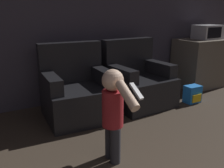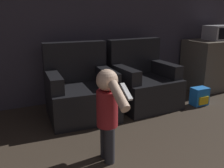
{
  "view_description": "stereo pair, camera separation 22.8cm",
  "coord_description": "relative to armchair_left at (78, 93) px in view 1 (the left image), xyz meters",
  "views": [
    {
      "loc": [
        -1.23,
        0.79,
        1.41
      ],
      "look_at": [
        0.13,
        3.22,
        0.59
      ],
      "focal_mm": 40.0,
      "sensor_mm": 36.0,
      "label": 1
    },
    {
      "loc": [
        -1.02,
        0.69,
        1.41
      ],
      "look_at": [
        0.13,
        3.22,
        0.59
      ],
      "focal_mm": 40.0,
      "sensor_mm": 36.0,
      "label": 2
    }
  ],
  "objects": [
    {
      "name": "microwave",
      "position": [
        2.76,
        0.26,
        0.69
      ],
      "size": [
        0.51,
        0.37,
        0.26
      ],
      "color": "#B7B7BC",
      "rests_on": "kitchen_counter"
    },
    {
      "name": "person_toddler",
      "position": [
        -0.1,
        -1.17,
        0.2
      ],
      "size": [
        0.2,
        0.62,
        0.91
      ],
      "rotation": [
        0.0,
        0.0,
        1.54
      ],
      "color": "#28282D",
      "rests_on": "ground_plane"
    },
    {
      "name": "toy_backpack",
      "position": [
        1.8,
        -0.38,
        -0.2
      ],
      "size": [
        0.25,
        0.2,
        0.28
      ],
      "color": "blue",
      "rests_on": "ground_plane"
    },
    {
      "name": "armchair_left",
      "position": [
        0.0,
        0.0,
        0.0
      ],
      "size": [
        0.93,
        0.87,
        1.0
      ],
      "rotation": [
        0.0,
        0.0,
        -0.06
      ],
      "color": "black",
      "rests_on": "ground_plane"
    },
    {
      "name": "armchair_right",
      "position": [
        1.0,
        0.0,
        0.0
      ],
      "size": [
        0.92,
        0.87,
        1.0
      ],
      "rotation": [
        0.0,
        0.0,
        0.05
      ],
      "color": "black",
      "rests_on": "ground_plane"
    },
    {
      "name": "kitchen_counter",
      "position": [
        2.67,
        0.26,
        0.11
      ],
      "size": [
        0.99,
        0.67,
        0.9
      ],
      "color": "#665B4C",
      "rests_on": "ground_plane"
    },
    {
      "name": "wall_back",
      "position": [
        0.07,
        0.67,
        0.96
      ],
      "size": [
        8.4,
        0.05,
        2.6
      ],
      "color": "#3D3842",
      "rests_on": "ground_plane"
    }
  ]
}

